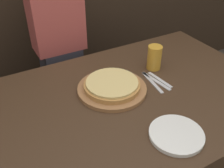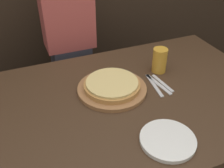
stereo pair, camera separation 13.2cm
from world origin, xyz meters
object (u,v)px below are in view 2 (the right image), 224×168
Objects in this scene: spoon at (162,83)px; pizza_on_board at (112,87)px; fork at (154,85)px; diner_person at (71,54)px; beer_glass at (160,59)px; dinner_plate at (168,140)px; dinner_knife at (158,84)px.

pizza_on_board is at bearing 170.73° from spoon.
fork is 0.73m from diner_person.
fork is (-0.09, -0.12, -0.07)m from beer_glass.
diner_person is at bearing 95.70° from pizza_on_board.
dinner_knife is (0.17, 0.36, -0.01)m from dinner_plate.
beer_glass is 0.11× the size of diner_person.
beer_glass is 0.67× the size of fork.
diner_person is at bearing 114.94° from dinner_knife.
fork is at bearing 180.00° from dinner_knife.
diner_person is (-0.33, 0.66, -0.09)m from spoon.
dinner_plate reaches higher than dinner_knife.
pizza_on_board is at bearing 168.69° from fork.
beer_glass is 0.68m from diner_person.
pizza_on_board is 2.55× the size of beer_glass.
diner_person is (-0.28, 0.66, -0.09)m from fork.
spoon is (0.27, -0.04, -0.02)m from pizza_on_board.
beer_glass is 0.17m from fork.
dinner_plate reaches higher than fork.
pizza_on_board is at bearing -84.30° from diner_person.
diner_person reaches higher than pizza_on_board.
dinner_knife is at bearing -65.06° from diner_person.
spoon is (0.19, 0.36, -0.01)m from dinner_plate.
pizza_on_board reaches higher than spoon.
diner_person is at bearing 113.14° from fork.
dinner_plate is 0.41m from spoon.
beer_glass is 0.15m from spoon.
dinner_knife is at bearing -10.19° from pizza_on_board.
dinner_knife is (-0.07, -0.12, -0.07)m from beer_glass.
pizza_on_board is 0.25m from dinner_knife.
pizza_on_board is 0.27× the size of diner_person.
dinner_plate is at bearing -118.22° from spoon.
dinner_plate is 1.29× the size of spoon.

